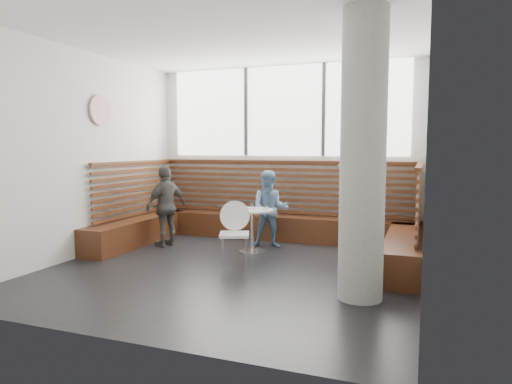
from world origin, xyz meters
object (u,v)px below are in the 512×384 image
(cafe_chair, at_px, (236,228))
(adult_man, at_px, (358,207))
(child_left, at_px, (166,206))
(concrete_column, at_px, (363,157))
(cafe_table, at_px, (252,222))
(child_back, at_px, (270,209))

(cafe_chair, bearing_deg, adult_man, 2.00)
(child_left, bearing_deg, concrete_column, 84.80)
(cafe_table, xyz_separation_m, cafe_chair, (0.05, -0.78, 0.03))
(concrete_column, height_order, adult_man, concrete_column)
(cafe_table, height_order, child_back, child_back)
(cafe_chair, height_order, adult_man, adult_man)
(cafe_chair, height_order, child_back, child_back)
(child_back, bearing_deg, child_left, -178.87)
(cafe_chair, xyz_separation_m, child_back, (0.09, 1.25, 0.12))
(cafe_table, bearing_deg, child_back, 72.61)
(concrete_column, relative_size, cafe_table, 4.54)
(cafe_table, bearing_deg, adult_man, -3.04)
(concrete_column, distance_m, cafe_chair, 2.37)
(cafe_table, xyz_separation_m, child_back, (0.15, 0.47, 0.15))
(child_back, xyz_separation_m, child_left, (-1.71, -0.52, 0.04))
(cafe_table, bearing_deg, cafe_chair, -86.12)
(concrete_column, bearing_deg, cafe_chair, 154.17)
(child_back, bearing_deg, concrete_column, -65.84)
(concrete_column, relative_size, cafe_chair, 3.48)
(cafe_table, height_order, adult_man, adult_man)
(cafe_chair, bearing_deg, concrete_column, -46.70)
(cafe_chair, relative_size, adult_man, 0.56)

